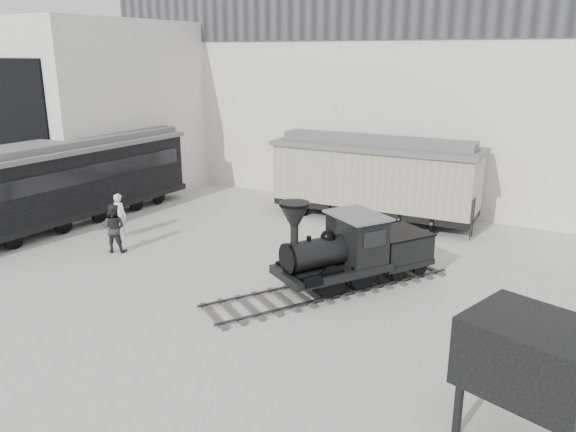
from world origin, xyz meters
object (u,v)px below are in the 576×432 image
Objects in this scene: visitor_a at (120,215)px; coal_hopper at (531,365)px; passenger_coach at (72,180)px; visitor_b at (114,228)px; boxcar at (375,176)px; locomotive at (349,254)px.

visitor_a is 17.36m from coal_hopper.
visitor_b is at bearing -21.56° from passenger_coach.
passenger_coach is 3.62m from visitor_a.
boxcar is at bearing -137.56° from visitor_a.
visitor_a is (3.43, -0.56, -0.99)m from passenger_coach.
visitor_a is at bearing 179.42° from coal_hopper.
visitor_a is (-8.13, -7.79, -1.08)m from boxcar.
passenger_coach reaches higher than coal_hopper.
locomotive is at bearing 163.99° from visitor_b.
visitor_b is (4.58, -1.95, -0.98)m from passenger_coach.
boxcar is (-2.21, 7.74, 0.89)m from locomotive.
passenger_coach is at bearing -48.04° from visitor_b.
boxcar reaches higher than visitor_a.
passenger_coach reaches higher than visitor_a.
passenger_coach is at bearing -179.17° from coal_hopper.
passenger_coach is at bearing -150.99° from locomotive.
coal_hopper is at bearing 140.91° from visitor_b.
locomotive is 0.64× the size of passenger_coach.
boxcar is 11.32m from visitor_a.
coal_hopper is at bearing -14.75° from passenger_coach.
visitor_a is 0.98× the size of visitor_b.
boxcar is 3.32× the size of coal_hopper.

